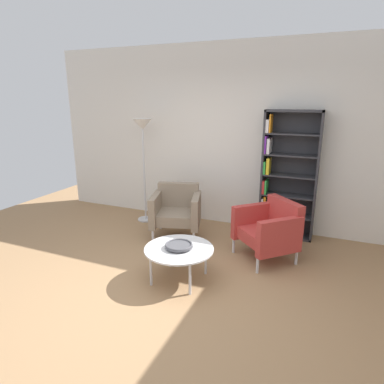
# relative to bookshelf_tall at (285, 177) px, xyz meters

# --- Properties ---
(ground_plane) EXTENTS (8.32, 8.32, 0.00)m
(ground_plane) POSITION_rel_bookshelf_tall_xyz_m (-0.94, -2.25, -0.92)
(ground_plane) COLOR #9E7751
(plaster_back_panel) EXTENTS (6.40, 0.12, 2.90)m
(plaster_back_panel) POSITION_rel_bookshelf_tall_xyz_m (-0.94, 0.21, 0.53)
(plaster_back_panel) COLOR silver
(plaster_back_panel) RESTS_ON ground_plane
(bookshelf_tall) EXTENTS (0.80, 0.30, 1.90)m
(bookshelf_tall) POSITION_rel_bookshelf_tall_xyz_m (0.00, 0.00, 0.00)
(bookshelf_tall) COLOR #333338
(bookshelf_tall) RESTS_ON ground_plane
(coffee_table_low) EXTENTS (0.80, 0.80, 0.40)m
(coffee_table_low) POSITION_rel_bookshelf_tall_xyz_m (-0.90, -1.86, -0.55)
(coffee_table_low) COLOR silver
(coffee_table_low) RESTS_ON ground_plane
(decorative_bowl) EXTENTS (0.32, 0.32, 0.05)m
(decorative_bowl) POSITION_rel_bookshelf_tall_xyz_m (-0.90, -1.86, -0.49)
(decorative_bowl) COLOR #4C4C51
(decorative_bowl) RESTS_ON coffee_table_low
(armchair_corner_red) EXTENTS (0.95, 0.95, 0.78)m
(armchair_corner_red) POSITION_rel_bookshelf_tall_xyz_m (-0.04, -0.89, -0.51)
(armchair_corner_red) COLOR #B73833
(armchair_corner_red) RESTS_ON ground_plane
(armchair_spare_guest) EXTENTS (0.87, 0.83, 0.78)m
(armchair_spare_guest) POSITION_rel_bookshelf_tall_xyz_m (-1.49, -0.67, -0.51)
(armchair_spare_guest) COLOR gray
(armchair_spare_guest) RESTS_ON ground_plane
(floor_lamp_torchiere) EXTENTS (0.32, 0.32, 1.74)m
(floor_lamp_torchiere) POSITION_rel_bookshelf_tall_xyz_m (-2.28, -0.28, 0.53)
(floor_lamp_torchiere) COLOR silver
(floor_lamp_torchiere) RESTS_ON ground_plane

